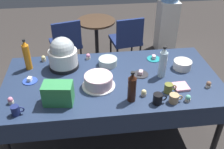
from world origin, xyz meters
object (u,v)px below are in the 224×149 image
(dessert_plate_charcoal, at_px, (141,74))
(round_cafe_table, at_px, (96,33))
(maroon_chair_left, at_px, (66,41))
(soda_bottle_cola, at_px, (132,88))
(frosted_layer_cake, at_px, (98,81))
(ceramic_snack_bowl, at_px, (182,65))
(cupcake_vanilla, at_px, (11,101))
(soda_carton, at_px, (58,93))
(coffee_mug_olive, at_px, (169,88))
(coffee_mug_black, at_px, (158,99))
(glass_salad_bowl, at_px, (108,62))
(soda_bottle_orange_juice, at_px, (27,55))
(coffee_mug_tan, at_px, (174,98))
(cupcake_lemon, at_px, (209,85))
(dessert_plate_cobalt, at_px, (30,80))
(maroon_chair_right, at_px, (127,38))
(coffee_mug_navy, at_px, (16,110))
(dessert_plate_teal, at_px, (154,58))
(cupcake_rose, at_px, (88,56))
(cupcake_berry, at_px, (44,59))
(cupcake_mint, at_px, (144,93))
(slow_cooker, at_px, (63,54))
(cupcake_cocoa, at_px, (188,98))
(water_cooler, at_px, (167,19))
(soda_bottle_water, at_px, (163,63))
(potluck_table, at_px, (112,83))

(dessert_plate_charcoal, relative_size, round_cafe_table, 0.22)
(maroon_chair_left, bearing_deg, soda_bottle_cola, -69.70)
(dessert_plate_charcoal, bearing_deg, frosted_layer_cake, -162.08)
(ceramic_snack_bowl, bearing_deg, cupcake_vanilla, -167.56)
(soda_carton, height_order, round_cafe_table, soda_carton)
(coffee_mug_olive, distance_m, round_cafe_table, 2.04)
(soda_bottle_cola, distance_m, coffee_mug_olive, 0.39)
(coffee_mug_black, distance_m, round_cafe_table, 2.15)
(round_cafe_table, bearing_deg, glass_salad_bowl, -88.47)
(soda_bottle_orange_juice, height_order, coffee_mug_tan, soda_bottle_orange_juice)
(cupcake_lemon, height_order, cupcake_vanilla, same)
(dessert_plate_cobalt, relative_size, maroon_chair_right, 0.18)
(frosted_layer_cake, xyz_separation_m, coffee_mug_navy, (-0.72, -0.32, -0.02))
(dessert_plate_teal, distance_m, soda_bottle_orange_juice, 1.40)
(cupcake_rose, relative_size, cupcake_berry, 1.00)
(cupcake_mint, relative_size, coffee_mug_tan, 0.54)
(dessert_plate_charcoal, relative_size, cupcake_rose, 2.39)
(slow_cooker, height_order, coffee_mug_navy, slow_cooker)
(cupcake_cocoa, xyz_separation_m, coffee_mug_olive, (-0.13, 0.15, 0.01))
(cupcake_lemon, bearing_deg, cupcake_rose, 148.80)
(soda_bottle_orange_juice, distance_m, coffee_mug_navy, 0.74)
(frosted_layer_cake, distance_m, glass_salad_bowl, 0.41)
(cupcake_vanilla, height_order, cupcake_rose, same)
(glass_salad_bowl, distance_m, cupcake_rose, 0.26)
(cupcake_rose, height_order, maroon_chair_right, maroon_chair_right)
(cupcake_lemon, relative_size, cupcake_vanilla, 1.00)
(cupcake_lemon, height_order, coffee_mug_olive, coffee_mug_olive)
(slow_cooker, height_order, cupcake_berry, slow_cooker)
(slow_cooker, distance_m, coffee_mug_tan, 1.23)
(coffee_mug_tan, bearing_deg, cupcake_rose, 130.32)
(dessert_plate_cobalt, bearing_deg, coffee_mug_black, -22.23)
(glass_salad_bowl, relative_size, soda_carton, 0.79)
(ceramic_snack_bowl, distance_m, cupcake_mint, 0.67)
(slow_cooker, distance_m, glass_salad_bowl, 0.49)
(soda_carton, bearing_deg, cupcake_mint, 7.53)
(cupcake_berry, xyz_separation_m, soda_bottle_cola, (0.86, -0.80, 0.11))
(soda_bottle_cola, distance_m, water_cooler, 2.51)
(dessert_plate_teal, height_order, soda_bottle_water, soda_bottle_water)
(cupcake_cocoa, bearing_deg, dessert_plate_charcoal, 124.94)
(cupcake_cocoa, distance_m, soda_bottle_orange_juice, 1.68)
(coffee_mug_navy, height_order, maroon_chair_right, maroon_chair_right)
(dessert_plate_teal, xyz_separation_m, cupcake_mint, (-0.26, -0.64, 0.02))
(cupcake_lemon, bearing_deg, dessert_plate_teal, 123.48)
(ceramic_snack_bowl, xyz_separation_m, cupcake_berry, (-1.51, 0.34, -0.01))
(potluck_table, bearing_deg, dessert_plate_charcoal, 6.40)
(maroon_chair_right, height_order, water_cooler, water_cooler)
(cupcake_cocoa, bearing_deg, coffee_mug_olive, 131.94)
(soda_bottle_cola, bearing_deg, cupcake_vanilla, 175.49)
(cupcake_vanilla, distance_m, soda_bottle_orange_juice, 0.60)
(glass_salad_bowl, relative_size, coffee_mug_olive, 1.70)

